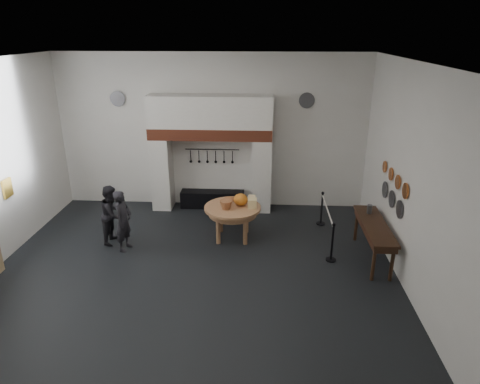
# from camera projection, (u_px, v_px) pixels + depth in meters

# --- Properties ---
(floor) EXTENTS (9.00, 8.00, 0.02)m
(floor) POSITION_uv_depth(u_px,v_px,m) (193.00, 271.00, 9.57)
(floor) COLOR black
(floor) RESTS_ON ground
(ceiling) EXTENTS (9.00, 8.00, 0.02)m
(ceiling) POSITION_uv_depth(u_px,v_px,m) (184.00, 62.00, 7.96)
(ceiling) COLOR silver
(ceiling) RESTS_ON wall_back
(wall_back) EXTENTS (9.00, 0.02, 4.50)m
(wall_back) POSITION_uv_depth(u_px,v_px,m) (212.00, 132.00, 12.50)
(wall_back) COLOR silver
(wall_back) RESTS_ON floor
(wall_front) EXTENTS (9.00, 0.02, 4.50)m
(wall_front) POSITION_uv_depth(u_px,v_px,m) (133.00, 286.00, 5.04)
(wall_front) COLOR silver
(wall_front) RESTS_ON floor
(wall_right) EXTENTS (0.02, 8.00, 4.50)m
(wall_right) POSITION_uv_depth(u_px,v_px,m) (413.00, 180.00, 8.53)
(wall_right) COLOR silver
(wall_right) RESTS_ON floor
(chimney_pier_left) EXTENTS (0.55, 0.70, 2.15)m
(chimney_pier_left) POSITION_uv_depth(u_px,v_px,m) (162.00, 173.00, 12.67)
(chimney_pier_left) COLOR silver
(chimney_pier_left) RESTS_ON floor
(chimney_pier_right) EXTENTS (0.55, 0.70, 2.15)m
(chimney_pier_right) POSITION_uv_depth(u_px,v_px,m) (262.00, 175.00, 12.51)
(chimney_pier_right) COLOR silver
(chimney_pier_right) RESTS_ON floor
(hearth_brick_band) EXTENTS (3.50, 0.72, 0.32)m
(hearth_brick_band) POSITION_uv_depth(u_px,v_px,m) (211.00, 133.00, 12.15)
(hearth_brick_band) COLOR #9E442B
(hearth_brick_band) RESTS_ON chimney_pier_left
(chimney_hood) EXTENTS (3.50, 0.70, 0.90)m
(chimney_hood) POSITION_uv_depth(u_px,v_px,m) (210.00, 111.00, 11.93)
(chimney_hood) COLOR silver
(chimney_hood) RESTS_ON hearth_brick_band
(iron_range) EXTENTS (1.90, 0.45, 0.50)m
(iron_range) POSITION_uv_depth(u_px,v_px,m) (213.00, 199.00, 12.95)
(iron_range) COLOR black
(iron_range) RESTS_ON floor
(utensil_rail) EXTENTS (1.60, 0.02, 0.02)m
(utensil_rail) POSITION_uv_depth(u_px,v_px,m) (212.00, 149.00, 12.60)
(utensil_rail) COLOR black
(utensil_rail) RESTS_ON wall_back
(wall_plaque) EXTENTS (0.05, 0.34, 0.44)m
(wall_plaque) POSITION_uv_depth(u_px,v_px,m) (7.00, 188.00, 9.98)
(wall_plaque) COLOR gold
(wall_plaque) RESTS_ON wall_left
(work_table) EXTENTS (1.83, 1.83, 0.07)m
(work_table) POSITION_uv_depth(u_px,v_px,m) (233.00, 208.00, 10.82)
(work_table) COLOR tan
(work_table) RESTS_ON floor
(pumpkin) EXTENTS (0.36, 0.36, 0.31)m
(pumpkin) POSITION_uv_depth(u_px,v_px,m) (241.00, 200.00, 10.84)
(pumpkin) COLOR orange
(pumpkin) RESTS_ON work_table
(cheese_block_big) EXTENTS (0.22, 0.22, 0.24)m
(cheese_block_big) POSITION_uv_depth(u_px,v_px,m) (252.00, 203.00, 10.69)
(cheese_block_big) COLOR #ECD38D
(cheese_block_big) RESTS_ON work_table
(cheese_block_small) EXTENTS (0.18, 0.18, 0.20)m
(cheese_block_small) POSITION_uv_depth(u_px,v_px,m) (252.00, 200.00, 10.98)
(cheese_block_small) COLOR #F0D08F
(cheese_block_small) RESTS_ON work_table
(wicker_basket) EXTENTS (0.41, 0.41, 0.22)m
(wicker_basket) POSITION_uv_depth(u_px,v_px,m) (226.00, 205.00, 10.64)
(wicker_basket) COLOR #A3623C
(wicker_basket) RESTS_ON work_table
(bread_loaf) EXTENTS (0.31, 0.18, 0.13)m
(bread_loaf) POSITION_uv_depth(u_px,v_px,m) (230.00, 199.00, 11.12)
(bread_loaf) COLOR #A66B3B
(bread_loaf) RESTS_ON work_table
(visitor_near) EXTENTS (0.46, 0.61, 1.53)m
(visitor_near) POSITION_uv_depth(u_px,v_px,m) (123.00, 221.00, 10.27)
(visitor_near) COLOR black
(visitor_near) RESTS_ON floor
(visitor_far) EXTENTS (0.65, 0.79, 1.50)m
(visitor_far) POSITION_uv_depth(u_px,v_px,m) (112.00, 214.00, 10.67)
(visitor_far) COLOR black
(visitor_far) RESTS_ON floor
(side_table) EXTENTS (0.55, 2.20, 0.06)m
(side_table) POSITION_uv_depth(u_px,v_px,m) (375.00, 225.00, 9.80)
(side_table) COLOR #3A1F15
(side_table) RESTS_ON floor
(pewter_jug) EXTENTS (0.12, 0.12, 0.22)m
(pewter_jug) POSITION_uv_depth(u_px,v_px,m) (369.00, 209.00, 10.31)
(pewter_jug) COLOR #4D4D52
(pewter_jug) RESTS_ON side_table
(copper_pan_a) EXTENTS (0.03, 0.34, 0.34)m
(copper_pan_a) POSITION_uv_depth(u_px,v_px,m) (405.00, 191.00, 8.83)
(copper_pan_a) COLOR #C6662D
(copper_pan_a) RESTS_ON wall_right
(copper_pan_b) EXTENTS (0.03, 0.32, 0.32)m
(copper_pan_b) POSITION_uv_depth(u_px,v_px,m) (398.00, 182.00, 9.34)
(copper_pan_b) COLOR #C6662D
(copper_pan_b) RESTS_ON wall_right
(copper_pan_c) EXTENTS (0.03, 0.30, 0.30)m
(copper_pan_c) POSITION_uv_depth(u_px,v_px,m) (391.00, 174.00, 9.85)
(copper_pan_c) COLOR #C6662D
(copper_pan_c) RESTS_ON wall_right
(copper_pan_d) EXTENTS (0.03, 0.28, 0.28)m
(copper_pan_d) POSITION_uv_depth(u_px,v_px,m) (385.00, 167.00, 10.37)
(copper_pan_d) COLOR #C6662D
(copper_pan_d) RESTS_ON wall_right
(pewter_plate_left) EXTENTS (0.03, 0.40, 0.40)m
(pewter_plate_left) POSITION_uv_depth(u_px,v_px,m) (399.00, 209.00, 9.19)
(pewter_plate_left) COLOR #4C4C51
(pewter_plate_left) RESTS_ON wall_right
(pewter_plate_mid) EXTENTS (0.03, 0.40, 0.40)m
(pewter_plate_mid) POSITION_uv_depth(u_px,v_px,m) (392.00, 199.00, 9.75)
(pewter_plate_mid) COLOR #4C4C51
(pewter_plate_mid) RESTS_ON wall_right
(pewter_plate_right) EXTENTS (0.03, 0.40, 0.40)m
(pewter_plate_right) POSITION_uv_depth(u_px,v_px,m) (385.00, 190.00, 10.31)
(pewter_plate_right) COLOR #4C4C51
(pewter_plate_right) RESTS_ON wall_right
(pewter_plate_back_left) EXTENTS (0.44, 0.03, 0.44)m
(pewter_plate_back_left) POSITION_uv_depth(u_px,v_px,m) (118.00, 99.00, 12.26)
(pewter_plate_back_left) COLOR #4C4C51
(pewter_plate_back_left) RESTS_ON wall_back
(pewter_plate_back_right) EXTENTS (0.44, 0.03, 0.44)m
(pewter_plate_back_right) POSITION_uv_depth(u_px,v_px,m) (307.00, 100.00, 11.98)
(pewter_plate_back_right) COLOR #4C4C51
(pewter_plate_back_right) RESTS_ON wall_back
(barrier_post_near) EXTENTS (0.05, 0.05, 0.90)m
(barrier_post_near) POSITION_uv_depth(u_px,v_px,m) (332.00, 243.00, 9.87)
(barrier_post_near) COLOR black
(barrier_post_near) RESTS_ON floor
(barrier_post_far) EXTENTS (0.05, 0.05, 0.90)m
(barrier_post_far) POSITION_uv_depth(u_px,v_px,m) (322.00, 209.00, 11.73)
(barrier_post_far) COLOR black
(barrier_post_far) RESTS_ON floor
(barrier_rope) EXTENTS (0.04, 2.00, 0.04)m
(barrier_rope) POSITION_uv_depth(u_px,v_px,m) (328.00, 210.00, 10.66)
(barrier_rope) COLOR silver
(barrier_rope) RESTS_ON barrier_post_near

